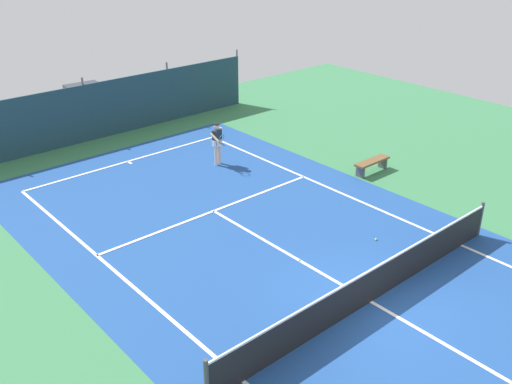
# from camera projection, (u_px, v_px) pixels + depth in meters

# --- Properties ---
(ground_plane) EXTENTS (36.00, 36.00, 0.00)m
(ground_plane) POSITION_uv_depth(u_px,v_px,m) (370.00, 302.00, 14.24)
(ground_plane) COLOR #387A4C
(court_surface) EXTENTS (11.02, 26.60, 0.01)m
(court_surface) POSITION_uv_depth(u_px,v_px,m) (370.00, 302.00, 14.24)
(court_surface) COLOR #1E478C
(court_surface) RESTS_ON ground
(tennis_net) EXTENTS (10.12, 0.10, 1.10)m
(tennis_net) POSITION_uv_depth(u_px,v_px,m) (372.00, 285.00, 14.02)
(tennis_net) COLOR black
(tennis_net) RESTS_ON ground
(back_fence) EXTENTS (16.30, 0.98, 2.70)m
(back_fence) POSITION_uv_depth(u_px,v_px,m) (83.00, 123.00, 24.49)
(back_fence) COLOR #1E3D4C
(back_fence) RESTS_ON ground
(tennis_player) EXTENTS (0.59, 0.81, 1.64)m
(tennis_player) POSITION_uv_depth(u_px,v_px,m) (217.00, 141.00, 21.68)
(tennis_player) COLOR beige
(tennis_player) RESTS_ON ground
(tennis_ball_near_player) EXTENTS (0.07, 0.07, 0.07)m
(tennis_ball_near_player) POSITION_uv_depth(u_px,v_px,m) (376.00, 239.00, 16.92)
(tennis_ball_near_player) COLOR #CCDB33
(tennis_ball_near_player) RESTS_ON ground
(tennis_ball_midcourt) EXTENTS (0.07, 0.07, 0.07)m
(tennis_ball_midcourt) POSITION_uv_depth(u_px,v_px,m) (300.00, 260.00, 15.90)
(tennis_ball_midcourt) COLOR #CCDB33
(tennis_ball_midcourt) RESTS_ON ground
(parked_car) EXTENTS (2.26, 4.32, 1.68)m
(parked_car) POSITION_uv_depth(u_px,v_px,m) (89.00, 105.00, 26.21)
(parked_car) COLOR maroon
(parked_car) RESTS_ON ground
(courtside_bench) EXTENTS (1.60, 0.40, 0.49)m
(courtside_bench) POSITION_uv_depth(u_px,v_px,m) (372.00, 163.00, 21.24)
(courtside_bench) COLOR brown
(courtside_bench) RESTS_ON ground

